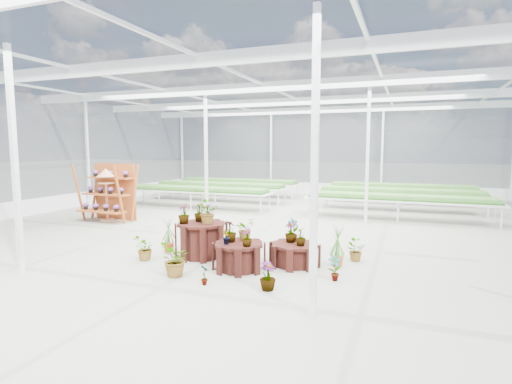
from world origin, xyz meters
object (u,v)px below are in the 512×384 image
(plinth_tall, at_px, (201,240))
(bird_table, at_px, (107,195))
(plinth_mid, at_px, (239,256))
(plinth_low, at_px, (295,254))
(shelf_rack, at_px, (107,193))

(plinth_tall, relative_size, bird_table, 0.64)
(plinth_tall, xyz_separation_m, plinth_mid, (1.20, -0.60, -0.12))
(plinth_low, distance_m, bird_table, 7.88)
(plinth_tall, distance_m, plinth_mid, 1.35)
(plinth_low, relative_size, bird_table, 0.58)
(plinth_mid, distance_m, plinth_low, 1.22)
(plinth_low, bearing_deg, shelf_rack, 159.59)
(plinth_tall, distance_m, plinth_low, 2.21)
(plinth_low, bearing_deg, plinth_tall, -177.40)
(plinth_tall, distance_m, shelf_rack, 5.98)
(bird_table, bearing_deg, plinth_mid, -17.04)
(plinth_tall, relative_size, plinth_mid, 1.09)
(plinth_mid, relative_size, bird_table, 0.59)
(plinth_tall, xyz_separation_m, plinth_low, (2.20, 0.10, -0.16))
(bird_table, bearing_deg, shelf_rack, 138.80)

